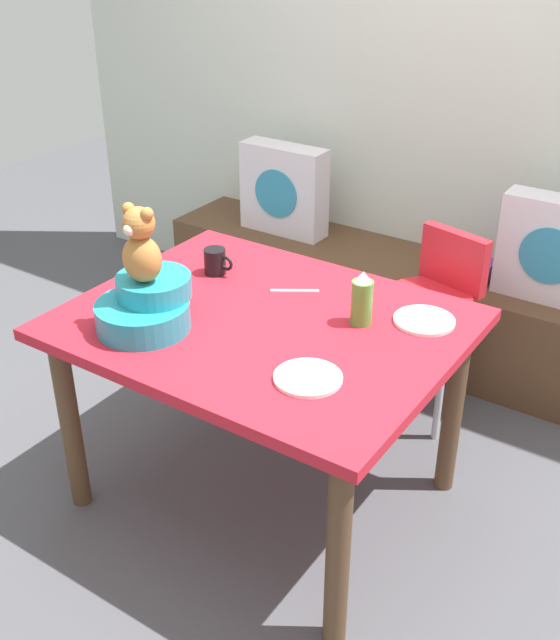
% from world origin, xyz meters
% --- Properties ---
extents(ground_plane, '(8.00, 8.00, 0.00)m').
position_xyz_m(ground_plane, '(0.00, 0.00, 0.00)').
color(ground_plane, '#4C4C51').
extents(back_wall, '(4.40, 0.10, 2.60)m').
position_xyz_m(back_wall, '(0.00, 1.52, 1.30)').
color(back_wall, silver).
rests_on(back_wall, ground_plane).
extents(window_bench, '(2.60, 0.44, 0.46)m').
position_xyz_m(window_bench, '(0.00, 1.25, 0.23)').
color(window_bench, brown).
rests_on(window_bench, ground_plane).
extents(pillow_floral_left, '(0.44, 0.15, 0.44)m').
position_xyz_m(pillow_floral_left, '(-0.73, 1.23, 0.68)').
color(pillow_floral_left, silver).
rests_on(pillow_floral_left, window_bench).
extents(pillow_floral_right, '(0.44, 0.15, 0.44)m').
position_xyz_m(pillow_floral_right, '(0.59, 1.23, 0.68)').
color(pillow_floral_right, silver).
rests_on(pillow_floral_right, window_bench).
extents(book_stack, '(0.20, 0.14, 0.08)m').
position_xyz_m(book_stack, '(0.25, 1.25, 0.50)').
color(book_stack, '#64367D').
rests_on(book_stack, window_bench).
extents(dining_table, '(1.25, 1.00, 0.74)m').
position_xyz_m(dining_table, '(0.00, 0.00, 0.64)').
color(dining_table, red).
rests_on(dining_table, ground_plane).
extents(highchair, '(0.40, 0.50, 0.79)m').
position_xyz_m(highchair, '(0.25, 0.81, 0.52)').
color(highchair, red).
rests_on(highchair, ground_plane).
extents(infant_seat_teal, '(0.30, 0.33, 0.16)m').
position_xyz_m(infant_seat_teal, '(-0.28, -0.24, 0.81)').
color(infant_seat_teal, teal).
rests_on(infant_seat_teal, dining_table).
extents(teddy_bear, '(0.13, 0.12, 0.25)m').
position_xyz_m(teddy_bear, '(-0.28, -0.24, 1.02)').
color(teddy_bear, '#B37438').
rests_on(teddy_bear, infant_seat_teal).
extents(ketchup_bottle, '(0.07, 0.07, 0.18)m').
position_xyz_m(ketchup_bottle, '(0.28, 0.15, 0.83)').
color(ketchup_bottle, '#4C8C33').
rests_on(ketchup_bottle, dining_table).
extents(coffee_mug, '(0.12, 0.08, 0.09)m').
position_xyz_m(coffee_mug, '(-0.34, 0.19, 0.79)').
color(coffee_mug, black).
rests_on(coffee_mug, dining_table).
extents(dinner_plate_near, '(0.20, 0.20, 0.01)m').
position_xyz_m(dinner_plate_near, '(0.31, -0.22, 0.75)').
color(dinner_plate_near, white).
rests_on(dinner_plate_near, dining_table).
extents(dinner_plate_far, '(0.20, 0.20, 0.01)m').
position_xyz_m(dinner_plate_far, '(0.45, 0.27, 0.75)').
color(dinner_plate_far, white).
rests_on(dinner_plate_far, dining_table).
extents(table_fork, '(0.15, 0.11, 0.01)m').
position_xyz_m(table_fork, '(-0.02, 0.22, 0.74)').
color(table_fork, silver).
rests_on(table_fork, dining_table).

